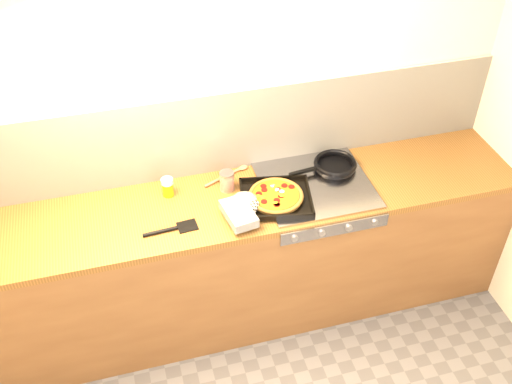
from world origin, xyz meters
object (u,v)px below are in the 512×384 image
object	(u,v)px
juice_glass	(168,187)
pizza_on_tray	(265,200)
frying_pan	(334,165)
tomato_can	(227,181)

from	to	relation	value
juice_glass	pizza_on_tray	bearing A→B (deg)	-25.40
pizza_on_tray	frying_pan	world-z (taller)	pizza_on_tray
pizza_on_tray	juice_glass	xyz separation A→B (m)	(-0.48, 0.23, 0.01)
pizza_on_tray	tomato_can	world-z (taller)	tomato_can
frying_pan	juice_glass	world-z (taller)	juice_glass
pizza_on_tray	tomato_can	distance (m)	0.25
juice_glass	frying_pan	bearing A→B (deg)	-1.98
frying_pan	tomato_can	world-z (taller)	tomato_can
tomato_can	juice_glass	size ratio (longest dim) A/B	1.05
pizza_on_tray	frying_pan	xyz separation A→B (m)	(0.47, 0.20, -0.00)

